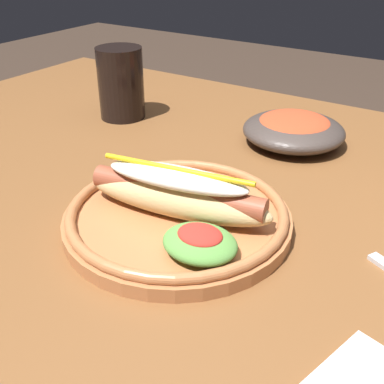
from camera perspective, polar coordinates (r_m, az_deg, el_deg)
dining_table at (r=0.65m, az=0.78°, el=-8.29°), size 1.28×0.90×0.74m
hot_dog_plate at (r=0.53m, az=-1.65°, el=-2.32°), size 0.26×0.26×0.08m
soda_cup at (r=0.85m, az=-8.53°, el=12.79°), size 0.08×0.08×0.12m
side_bowl at (r=0.75m, az=12.11°, el=7.39°), size 0.16×0.16×0.05m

